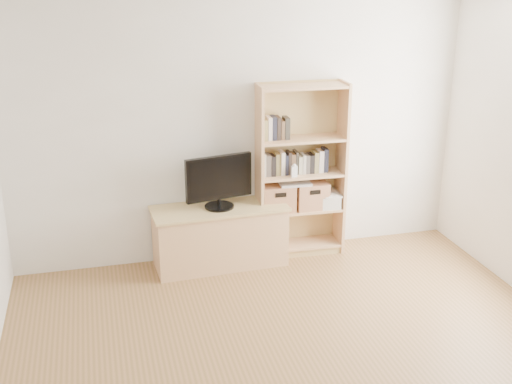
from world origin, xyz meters
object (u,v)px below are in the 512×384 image
object	(u,v)px
bookshelf	(301,171)
baby_monitor	(294,171)
laptop	(295,183)
tv_stand	(220,237)
basket_left	(278,197)
basket_right	(311,195)
television	(219,182)

from	to	relation	value
bookshelf	baby_monitor	bearing A→B (deg)	-135.00
baby_monitor	laptop	size ratio (longest dim) A/B	0.35
tv_stand	baby_monitor	distance (m)	0.97
tv_stand	basket_left	xyz separation A→B (m)	(0.61, 0.08, 0.33)
tv_stand	bookshelf	distance (m)	1.03
tv_stand	basket_left	world-z (taller)	basket_left
bookshelf	basket_right	bearing A→B (deg)	-2.60
bookshelf	baby_monitor	distance (m)	0.14
tv_stand	bookshelf	bearing A→B (deg)	2.72
bookshelf	baby_monitor	world-z (taller)	bookshelf
baby_monitor	basket_left	distance (m)	0.34
baby_monitor	basket_left	xyz separation A→B (m)	(-0.13, 0.10, -0.29)
bookshelf	basket_left	xyz separation A→B (m)	(-0.23, 0.00, -0.26)
tv_stand	baby_monitor	size ratio (longest dim) A/B	11.62
laptop	baby_monitor	bearing A→B (deg)	-109.00
basket_right	laptop	xyz separation A→B (m)	(-0.18, -0.01, 0.15)
basket_left	television	bearing A→B (deg)	-168.41
baby_monitor	basket_left	world-z (taller)	baby_monitor
television	basket_left	distance (m)	0.67
television	tv_stand	bearing A→B (deg)	0.00
bookshelf	laptop	size ratio (longest dim) A/B	5.64
basket_left	tv_stand	bearing A→B (deg)	-168.41
baby_monitor	laptop	distance (m)	0.17
bookshelf	television	bearing A→B (deg)	-172.88
bookshelf	baby_monitor	xyz separation A→B (m)	(-0.10, -0.09, 0.04)
basket_left	laptop	bearing A→B (deg)	-3.27
laptop	television	bearing A→B (deg)	-171.79
bookshelf	basket_right	distance (m)	0.28
bookshelf	basket_left	size ratio (longest dim) A/B	5.43
baby_monitor	basket_left	bearing A→B (deg)	143.79
basket_left	laptop	distance (m)	0.22
laptop	basket_right	bearing A→B (deg)	7.21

